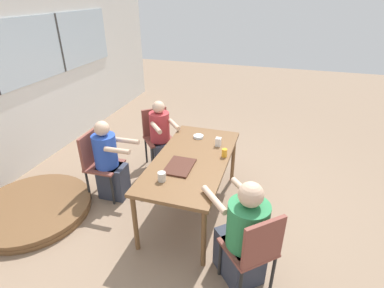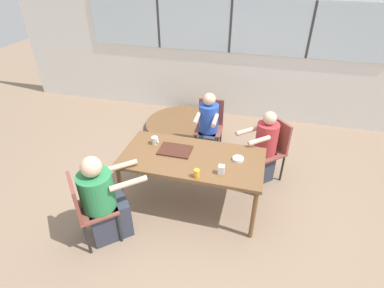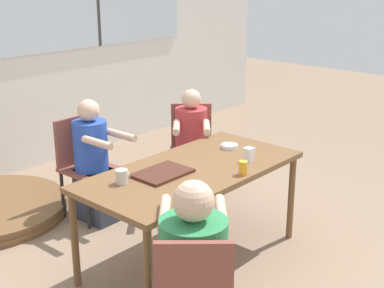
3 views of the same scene
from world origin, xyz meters
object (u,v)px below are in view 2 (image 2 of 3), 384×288
at_px(juice_glass, 197,174).
at_px(milk_carton_small, 221,170).
at_px(person_man_teal_shirt, 208,130).
at_px(chair_for_man_teal_shirt, 210,122).
at_px(chair_for_man_blue_shirt, 86,205).
at_px(person_man_blue_shirt, 104,203).
at_px(bowl_white_shallow, 238,159).
at_px(coffee_mug, 155,140).
at_px(chair_for_woman_green_shirt, 273,145).
at_px(person_woman_green_shirt, 263,151).
at_px(folded_table_stack, 183,125).

bearing_deg(juice_glass, milk_carton_small, 27.64).
bearing_deg(person_man_teal_shirt, chair_for_man_teal_shirt, -90.00).
bearing_deg(chair_for_man_blue_shirt, person_man_blue_shirt, 90.00).
bearing_deg(milk_carton_small, person_man_blue_shirt, -156.92).
distance_m(person_man_blue_shirt, juice_glass, 1.05).
relative_size(juice_glass, bowl_white_shallow, 0.75).
xyz_separation_m(person_man_blue_shirt, juice_glass, (0.94, 0.38, 0.30)).
bearing_deg(coffee_mug, person_man_teal_shirt, 62.42).
xyz_separation_m(chair_for_woman_green_shirt, person_woman_green_shirt, (-0.12, -0.11, -0.05)).
height_order(person_woman_green_shirt, person_man_blue_shirt, person_man_blue_shirt).
relative_size(person_man_teal_shirt, bowl_white_shallow, 8.24).
distance_m(person_woman_green_shirt, milk_carton_small, 1.07).
distance_m(coffee_mug, milk_carton_small, 0.97).
relative_size(chair_for_man_blue_shirt, milk_carton_small, 8.29).
bearing_deg(person_woman_green_shirt, juice_glass, 106.22).
bearing_deg(chair_for_man_blue_shirt, chair_for_man_teal_shirt, 114.84).
xyz_separation_m(chair_for_woman_green_shirt, chair_for_man_blue_shirt, (-1.85, -1.67, 0.00)).
height_order(chair_for_man_blue_shirt, bowl_white_shallow, chair_for_man_blue_shirt).
height_order(bowl_white_shallow, folded_table_stack, bowl_white_shallow).
distance_m(milk_carton_small, bowl_white_shallow, 0.33).
xyz_separation_m(chair_for_woman_green_shirt, milk_carton_small, (-0.54, -1.05, 0.26)).
relative_size(milk_carton_small, bowl_white_shallow, 0.82).
relative_size(person_man_blue_shirt, folded_table_stack, 0.80).
relative_size(person_woman_green_shirt, person_man_teal_shirt, 1.00).
distance_m(coffee_mug, bowl_white_shallow, 1.04).
height_order(person_man_blue_shirt, coffee_mug, person_man_blue_shirt).
xyz_separation_m(coffee_mug, milk_carton_small, (0.90, -0.37, 0.00)).
bearing_deg(chair_for_man_blue_shirt, folded_table_stack, 131.85).
height_order(chair_for_woman_green_shirt, chair_for_man_blue_shirt, same).
bearing_deg(person_man_blue_shirt, chair_for_man_blue_shirt, -90.00).
xyz_separation_m(person_woman_green_shirt, person_man_teal_shirt, (-0.83, 0.36, 0.00)).
relative_size(chair_for_man_blue_shirt, folded_table_stack, 0.64).
distance_m(chair_for_woman_green_shirt, milk_carton_small, 1.21).
bearing_deg(chair_for_woman_green_shirt, coffee_mug, 73.14).
xyz_separation_m(person_woman_green_shirt, milk_carton_small, (-0.42, -0.94, 0.31)).
bearing_deg(milk_carton_small, chair_for_man_blue_shirt, -154.68).
bearing_deg(juice_glass, bowl_white_shallow, 47.36).
bearing_deg(juice_glass, person_man_teal_shirt, 97.07).
height_order(chair_for_man_blue_shirt, person_man_teal_shirt, person_man_teal_shirt).
bearing_deg(chair_for_man_teal_shirt, milk_carton_small, 104.25).
xyz_separation_m(coffee_mug, folded_table_stack, (-0.13, 1.67, -0.72)).
bearing_deg(person_man_blue_shirt, coffee_mug, 120.16).
xyz_separation_m(chair_for_woman_green_shirt, person_man_teal_shirt, (-0.96, 0.24, -0.04)).
relative_size(chair_for_man_blue_shirt, chair_for_man_teal_shirt, 1.00).
xyz_separation_m(chair_for_man_teal_shirt, folded_table_stack, (-0.60, 0.59, -0.46)).
bearing_deg(chair_for_woman_green_shirt, milk_carton_small, 110.65).
height_order(person_woman_green_shirt, coffee_mug, person_woman_green_shirt).
bearing_deg(coffee_mug, chair_for_man_blue_shirt, -112.35).
height_order(person_man_teal_shirt, juice_glass, person_man_teal_shirt).
bearing_deg(coffee_mug, bowl_white_shallow, -4.51).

